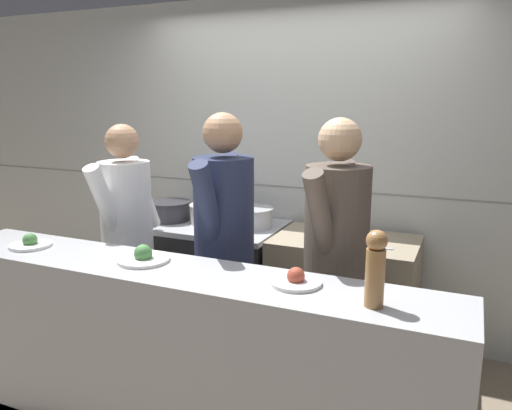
% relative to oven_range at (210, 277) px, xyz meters
% --- Properties ---
extents(wall_back_tiled, '(8.00, 0.06, 2.60)m').
position_rel_oven_range_xyz_m(wall_back_tiled, '(0.57, 0.40, 0.86)').
color(wall_back_tiled, silver).
rests_on(wall_back_tiled, ground_plane).
extents(oven_range, '(1.13, 0.71, 0.89)m').
position_rel_oven_range_xyz_m(oven_range, '(0.00, 0.00, 0.00)').
color(oven_range, '#232326').
rests_on(oven_range, ground_plane).
extents(prep_counter, '(0.98, 0.65, 0.89)m').
position_rel_oven_range_xyz_m(prep_counter, '(1.08, -0.00, -0.00)').
color(prep_counter, gray).
rests_on(prep_counter, ground_plane).
extents(pass_counter, '(2.84, 0.45, 1.01)m').
position_rel_oven_range_xyz_m(pass_counter, '(0.51, -1.29, 0.05)').
color(pass_counter, '#B7BABF').
rests_on(pass_counter, ground_plane).
extents(stock_pot, '(0.33, 0.33, 0.15)m').
position_rel_oven_range_xyz_m(stock_pot, '(-0.33, -0.04, 0.52)').
color(stock_pot, '#2D2D33').
rests_on(stock_pot, oven_range).
extents(sauce_pot, '(0.35, 0.35, 0.15)m').
position_rel_oven_range_xyz_m(sauce_pot, '(0.03, 0.00, 0.52)').
color(sauce_pot, beige).
rests_on(sauce_pot, oven_range).
extents(braising_pot, '(0.32, 0.32, 0.15)m').
position_rel_oven_range_xyz_m(braising_pot, '(0.35, 0.03, 0.52)').
color(braising_pot, '#B7BABF').
rests_on(braising_pot, oven_range).
extents(mixing_bowl_steel, '(0.26, 0.26, 0.09)m').
position_rel_oven_range_xyz_m(mixing_bowl_steel, '(0.96, -0.02, 0.49)').
color(mixing_bowl_steel, '#B7BABF').
rests_on(mixing_bowl_steel, prep_counter).
extents(chefs_knife, '(0.36, 0.05, 0.02)m').
position_rel_oven_range_xyz_m(chefs_knife, '(1.20, -0.13, 0.45)').
color(chefs_knife, '#B7BABF').
rests_on(chefs_knife, prep_counter).
extents(plated_dish_main, '(0.23, 0.23, 0.08)m').
position_rel_oven_range_xyz_m(plated_dish_main, '(-0.45, -1.30, 0.58)').
color(plated_dish_main, white).
rests_on(plated_dish_main, pass_counter).
extents(plated_dish_appetiser, '(0.27, 0.27, 0.10)m').
position_rel_oven_range_xyz_m(plated_dish_appetiser, '(0.30, -1.25, 0.58)').
color(plated_dish_appetiser, white).
rests_on(plated_dish_appetiser, pass_counter).
extents(plated_dish_dessert, '(0.24, 0.24, 0.08)m').
position_rel_oven_range_xyz_m(plated_dish_dessert, '(1.14, -1.25, 0.58)').
color(plated_dish_dessert, white).
rests_on(plated_dish_dessert, pass_counter).
extents(pepper_mill, '(0.09, 0.09, 0.32)m').
position_rel_oven_range_xyz_m(pepper_mill, '(1.51, -1.35, 0.73)').
color(pepper_mill, '#AD7A47').
rests_on(pepper_mill, pass_counter).
extents(chef_head_cook, '(0.35, 0.73, 1.68)m').
position_rel_oven_range_xyz_m(chef_head_cook, '(-0.26, -0.67, 0.49)').
color(chef_head_cook, black).
rests_on(chef_head_cook, ground_plane).
extents(chef_sous, '(0.38, 0.77, 1.76)m').
position_rel_oven_range_xyz_m(chef_sous, '(0.51, -0.74, 0.54)').
color(chef_sous, black).
rests_on(chef_sous, ground_plane).
extents(chef_line, '(0.40, 0.76, 1.74)m').
position_rel_oven_range_xyz_m(chef_line, '(1.19, -0.70, 0.53)').
color(chef_line, black).
rests_on(chef_line, ground_plane).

